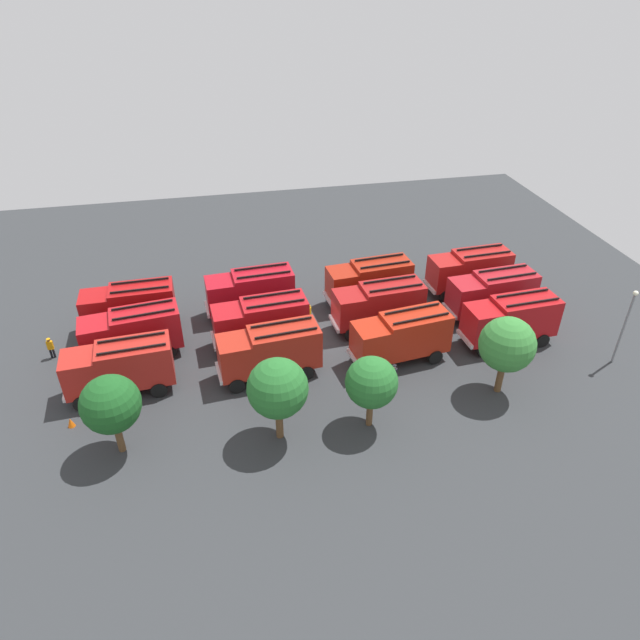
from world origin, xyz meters
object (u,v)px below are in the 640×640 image
(fire_truck_11, at_px, (120,366))
(lamppost, at_px, (626,321))
(traffic_cone_2, at_px, (305,311))
(firefighter_3, at_px, (51,347))
(firefighter_1, at_px, (439,267))
(fire_truck_4, at_px, (492,292))
(fire_truck_0, at_px, (470,269))
(fire_truck_1, at_px, (369,280))
(fire_truck_2, at_px, (251,290))
(traffic_cone_0, at_px, (347,290))
(traffic_cone_1, at_px, (71,422))
(fire_truck_7, at_px, (132,332))
(fire_truck_5, at_px, (379,304))
(tree_3, at_px, (111,405))
(fire_truck_8, at_px, (511,319))
(tree_1, at_px, (371,383))
(tree_2, at_px, (278,388))
(fire_truck_9, at_px, (401,336))
(firefighter_2, at_px, (309,313))
(tree_0, at_px, (507,345))
(fire_truck_6, at_px, (261,320))
(fire_truck_10, at_px, (270,350))
(firefighter_0, at_px, (394,374))
(fire_truck_3, at_px, (130,305))

(fire_truck_11, height_order, lamppost, lamppost)
(traffic_cone_2, relative_size, lamppost, 0.11)
(firefighter_3, height_order, traffic_cone_2, firefighter_3)
(firefighter_1, height_order, firefighter_3, firefighter_1)
(fire_truck_4, bearing_deg, fire_truck_0, -91.91)
(fire_truck_1, relative_size, fire_truck_4, 1.00)
(fire_truck_2, distance_m, fire_truck_11, 12.65)
(traffic_cone_0, bearing_deg, firefighter_1, -171.24)
(fire_truck_11, xyz_separation_m, traffic_cone_1, (3.08, 2.86, -1.83))
(fire_truck_7, bearing_deg, fire_truck_5, 172.88)
(firefighter_3, xyz_separation_m, tree_3, (-5.76, 10.72, 2.67))
(fire_truck_8, xyz_separation_m, tree_1, (12.88, 6.54, 1.24))
(fire_truck_5, height_order, tree_1, tree_1)
(fire_truck_1, distance_m, tree_2, 17.44)
(fire_truck_0, xyz_separation_m, fire_truck_1, (9.07, 0.08, 0.00))
(fire_truck_5, distance_m, fire_truck_11, 19.63)
(firefighter_1, distance_m, tree_3, 31.78)
(tree_3, distance_m, traffic_cone_0, 23.70)
(fire_truck_9, distance_m, tree_1, 7.43)
(fire_truck_4, bearing_deg, fire_truck_8, 80.17)
(fire_truck_2, height_order, fire_truck_4, same)
(firefighter_2, bearing_deg, fire_truck_2, 4.93)
(tree_0, distance_m, tree_1, 9.65)
(traffic_cone_2, distance_m, lamppost, 23.85)
(fire_truck_6, bearing_deg, lamppost, 158.99)
(fire_truck_1, xyz_separation_m, tree_3, (19.30, 13.52, 1.46))
(firefighter_2, xyz_separation_m, traffic_cone_1, (17.02, 8.65, -0.59))
(fire_truck_7, relative_size, firefighter_1, 4.37)
(tree_3, height_order, traffic_cone_2, tree_3)
(firefighter_1, bearing_deg, fire_truck_4, -132.68)
(fire_truck_10, bearing_deg, fire_truck_9, 173.70)
(firefighter_1, height_order, tree_3, tree_3)
(firefighter_3, bearing_deg, traffic_cone_2, -81.07)
(fire_truck_8, distance_m, fire_truck_9, 8.81)
(firefighter_2, bearing_deg, firefighter_0, 149.66)
(fire_truck_8, height_order, tree_1, tree_1)
(fire_truck_7, relative_size, traffic_cone_0, 10.79)
(fire_truck_6, bearing_deg, traffic_cone_2, -142.81)
(firefighter_1, distance_m, lamppost, 16.98)
(fire_truck_6, xyz_separation_m, fire_truck_8, (-18.43, 3.67, 0.00))
(tree_0, bearing_deg, fire_truck_7, -20.73)
(fire_truck_6, height_order, tree_1, tree_1)
(fire_truck_1, xyz_separation_m, traffic_cone_1, (22.62, 10.75, -1.83))
(fire_truck_9, bearing_deg, firefighter_3, -19.77)
(tree_0, bearing_deg, fire_truck_3, -27.68)
(traffic_cone_0, bearing_deg, fire_truck_1, 130.17)
(firefighter_2, height_order, tree_1, tree_1)
(tree_3, height_order, traffic_cone_0, tree_3)
(fire_truck_9, xyz_separation_m, traffic_cone_1, (22.60, 2.39, -1.83))
(fire_truck_3, xyz_separation_m, fire_truck_5, (-19.10, 3.80, 0.00))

